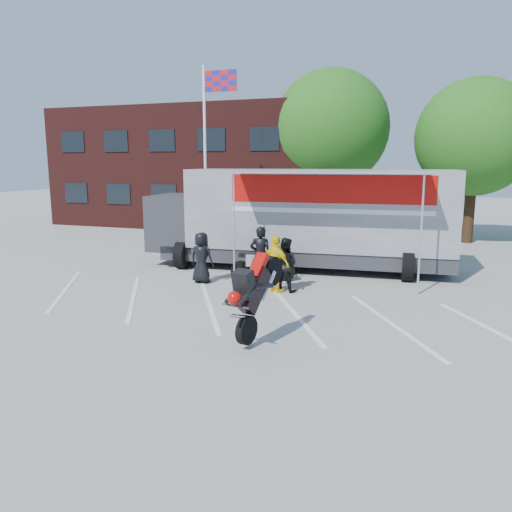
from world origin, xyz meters
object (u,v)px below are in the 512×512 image
Objects in this scene: spectator_leather_c at (285,265)px; spectator_hivis at (276,264)px; parked_motorcycle at (263,280)px; spectator_leather_a at (202,258)px; transporter_truck at (304,269)px; tree_left at (331,129)px; stunt_bike_rider at (265,338)px; flagpole at (210,134)px; tree_mid at (475,138)px; spectator_leather_b at (261,256)px.

spectator_hivis reaches higher than spectator_leather_c.
parked_motorcycle is 2.15m from spectator_leather_a.
spectator_hivis reaches higher than parked_motorcycle.
transporter_truck reaches higher than spectator_leather_a.
tree_left is 11.12m from transporter_truck.
stunt_bike_rider is at bearing -87.26° from transporter_truck.
transporter_truck is at bearing -33.88° from flagpole.
flagpole is 4.89× the size of spectator_leather_a.
flagpole reaches higher than transporter_truck.
spectator_leather_a is at bearing -125.90° from tree_mid.
tree_mid reaches higher than stunt_bike_rider.
stunt_bike_rider is at bearing 136.05° from spectator_leather_a.
spectator_leather_c is at bearing 143.78° from spectator_leather_b.
spectator_leather_c is (0.24, -3.31, 0.81)m from transporter_truck.
transporter_truck is 3.42m from spectator_leather_c.
tree_left reaches higher than transporter_truck.
tree_mid is at bearing -91.88° from spectator_hivis.
flagpole is at bearing -156.03° from tree_mid.
flagpole is 9.85m from spectator_hivis.
transporter_truck is 5.19× the size of parked_motorcycle.
spectator_leather_a is (-8.50, -11.74, -4.13)m from tree_mid.
spectator_leather_b is (0.37, -12.39, -4.64)m from tree_left.
spectator_leather_a is at bearing -67.86° from flagpole.
parked_motorcycle is at bearing -88.82° from tree_left.
transporter_truck is 3.06m from spectator_leather_b.
spectator_hivis is (0.04, -3.56, 0.85)m from transporter_truck.
flagpole is 8.15m from transporter_truck.
parked_motorcycle is at bearing -87.08° from spectator_leather_b.
tree_left is 5.29× the size of spectator_leather_a.
tree_left is 7.10m from tree_mid.
transporter_truck is at bearing -83.65° from tree_left.
flagpole is 7.37m from tree_left.
transporter_truck is 6.03× the size of spectator_leather_b.
parked_motorcycle is at bearing -115.12° from transporter_truck.
tree_mid is at bearing -8.13° from tree_left.
spectator_leather_a is at bearing 15.74° from spectator_hivis.
spectator_leather_c is at bearing -176.64° from spectator_leather_a.
spectator_leather_b is (1.87, 0.35, 0.11)m from spectator_leather_a.
spectator_hivis is (5.35, -7.12, -4.20)m from flagpole.
spectator_hivis is at bearing 125.98° from spectator_leather_b.
spectator_hivis is at bearing -85.20° from tree_left.
spectator_leather_c is at bearing -84.20° from tree_left.
flagpole reaches higher than spectator_leather_c.
flagpole reaches higher than stunt_bike_rider.
parked_motorcycle is (0.24, -11.79, -5.57)m from tree_left.
flagpole is 8.42m from spectator_leather_a.
stunt_bike_rider reaches higher than parked_motorcycle.
transporter_truck is at bearing -122.85° from spectator_leather_a.
tree_left is at bearing 91.44° from transporter_truck.
tree_mid reaches higher than spectator_hivis.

